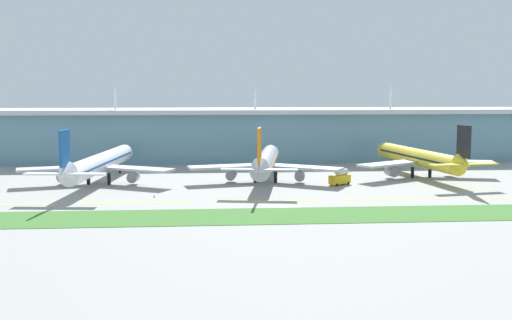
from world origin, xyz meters
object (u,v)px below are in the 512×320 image
Objects in this scene: airliner_middle at (266,162)px; safety_cone_left_wingtip at (154,196)px; safety_cone_nose_front at (82,196)px; airliner_near at (100,163)px; safety_cone_right_wingtip at (81,198)px; airliner_far at (419,158)px; fuel_truck at (340,178)px.

safety_cone_left_wingtip is (-32.74, -24.61, -6.09)m from airliner_middle.
safety_cone_nose_front is (-19.93, 2.27, 0.00)m from safety_cone_left_wingtip.
airliner_middle is 86.02× the size of safety_cone_nose_front.
airliner_near is at bearing 179.76° from airliner_middle.
airliner_middle reaches higher than safety_cone_right_wingtip.
airliner_far reaches higher than safety_cone_nose_front.
safety_cone_left_wingtip is (19.05, -24.83, -6.11)m from airliner_near.
airliner_near reaches higher than safety_cone_left_wingtip.
airliner_near is 1.16× the size of airliner_middle.
safety_cone_right_wingtip is at bearing -175.98° from safety_cone_left_wingtip.
safety_cone_nose_front is 1.00× the size of safety_cone_right_wingtip.
fuel_truck is (22.41, -7.32, -4.18)m from airliner_middle.
airliner_far is 8.14× the size of fuel_truck.
airliner_middle is 86.02× the size of safety_cone_right_wingtip.
safety_cone_nose_front is (-75.08, -15.01, -1.91)m from fuel_truck.
airliner_far is (52.44, 7.09, 0.00)m from airliner_middle.
safety_cone_nose_front and safety_cone_right_wingtip have the same top height.
airliner_middle is at bearing 26.54° from safety_cone_right_wingtip.
airliner_middle is 52.91m from airliner_far.
safety_cone_nose_front is at bearing -92.23° from airliner_near.
airliner_middle is 86.02× the size of safety_cone_left_wingtip.
safety_cone_left_wingtip is at bearing -162.60° from fuel_truck.
fuel_truck is 10.64× the size of safety_cone_left_wingtip.
airliner_near is at bearing 89.60° from safety_cone_right_wingtip.
safety_cone_left_wingtip is at bearing -143.07° from airliner_middle.
airliner_far is at bearing 20.41° from safety_cone_left_wingtip.
airliner_near reaches higher than fuel_truck.
safety_cone_left_wingtip is at bearing -52.50° from airliner_near.
safety_cone_right_wingtip is (-74.38, -18.64, -1.91)m from fuel_truck.
airliner_far reaches higher than fuel_truck.
safety_cone_left_wingtip is at bearing 4.02° from safety_cone_right_wingtip.
safety_cone_right_wingtip is at bearing -79.13° from safety_cone_nose_front.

